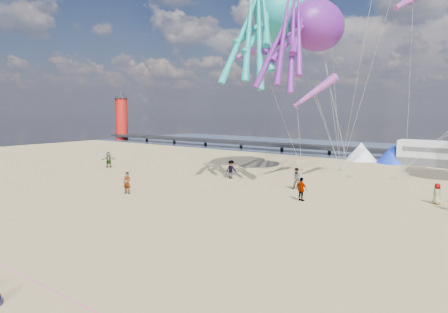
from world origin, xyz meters
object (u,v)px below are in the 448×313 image
Objects in this scene: standing_person at (127,183)px; beachgoer_0 at (437,194)px; sandbag_a at (302,170)px; sandbag_b at (350,176)px; sandbag_e at (341,170)px; beachgoer_1 at (297,179)px; windsock_left at (257,50)px; kite_octopus_purple at (317,25)px; beachgoer_2 at (231,169)px; sandbag_c at (393,179)px; motorhome_0 at (428,153)px; kite_octopus_teal at (290,17)px; tent_white at (361,151)px; sandbag_d at (406,174)px; lighthouse at (122,119)px; windsock_right at (315,92)px; beachgoer_4 at (109,160)px; beachgoer_3 at (301,189)px; tent_blue at (393,154)px.

standing_person reaches higher than beachgoer_0.
sandbag_b is at bearing -11.89° from sandbag_a.
sandbag_b is 1.00× the size of sandbag_e.
beachgoer_1 is 14.62m from windsock_left.
kite_octopus_purple reaches higher than beachgoer_0.
beachgoer_2 reaches higher than sandbag_a.
kite_octopus_purple reaches higher than sandbag_c.
standing_person is (-15.93, -32.17, -0.61)m from motorhome_0.
sandbag_a is 9.57m from sandbag_c.
motorhome_0 is at bearing 50.77° from sandbag_a.
sandbag_a is (-14.69, 8.42, -0.65)m from beachgoer_0.
kite_octopus_teal is at bearing -80.38° from sandbag_a.
sandbag_e is 16.03m from kite_octopus_purple.
tent_white is 14.31m from sandbag_b.
tent_white is 8.00× the size of sandbag_d.
motorhome_0 is 14.61m from sandbag_b.
beachgoer_0 is 0.84× the size of beachgoer_2.
kite_octopus_teal is at bearing -111.31° from sandbag_e.
lighthouse is 58.68m from standing_person.
windsock_right is at bearing -63.85° from kite_octopus_purple.
sandbag_b is 6.46m from sandbag_d.
beachgoer_1 is at bearing -44.83° from beachgoer_4.
beachgoer_3 is at bearing -20.73° from windsock_left.
sandbag_b is 0.08× the size of windsock_left.
sandbag_a and sandbag_b have the same top height.
standing_person is 21.66m from kite_octopus_teal.
windsock_left is at bearing -119.24° from sandbag_a.
tent_blue is 0.32× the size of kite_octopus_teal.
standing_person is at bearing -110.34° from tent_blue.
motorhome_0 is at bearing 74.13° from kite_octopus_purple.
kite_octopus_teal reaches higher than standing_person.
beachgoer_1 is at bearing -68.26° from kite_octopus_teal.
lighthouse is at bearing 142.80° from beachgoer_1.
sandbag_d is 0.04× the size of kite_octopus_teal.
motorhome_0 is 25.35m from beachgoer_2.
tent_white is at bearing 115.09° from windsock_right.
beachgoer_1 is (10.03, 9.70, 0.04)m from standing_person.
sandbag_a is at bearing 102.09° from beachgoer_1.
beachgoer_0 is 10.39m from beachgoer_1.
sandbag_a is 0.09× the size of windsock_right.
kite_octopus_purple is at bearing 39.02° from standing_person.
kite_octopus_teal is at bearing -29.44° from beachgoer_2.
beachgoer_3 is (-8.14, -4.96, 0.12)m from beachgoer_0.
tent_blue is 8.00× the size of sandbag_b.
beachgoer_3 is 17.82m from kite_octopus_teal.
tent_white is at bearing 95.19° from windsock_left.
sandbag_b is at bearing 44.91° from windsock_left.
kite_octopus_purple is (9.46, 14.08, 13.29)m from standing_person.
standing_person is 3.57× the size of sandbag_d.
sandbag_e is (6.79, 11.03, -0.80)m from beachgoer_2.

